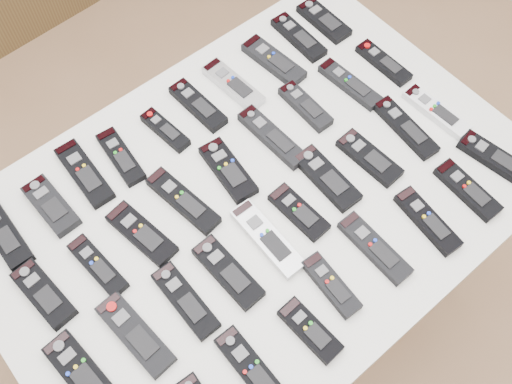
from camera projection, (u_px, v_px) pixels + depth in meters
ground at (226, 320)px, 1.97m from camera, size 4.00×4.00×0.00m
table at (256, 208)px, 1.37m from camera, size 1.25×0.88×0.78m
remote_0 at (4, 234)px, 1.26m from camera, size 0.06×0.19×0.02m
remote_1 at (51, 206)px, 1.29m from camera, size 0.07×0.16×0.02m
remote_2 at (84, 173)px, 1.33m from camera, size 0.06×0.19×0.02m
remote_3 at (121, 157)px, 1.36m from camera, size 0.06×0.17×0.02m
remote_4 at (165, 130)px, 1.39m from camera, size 0.05×0.15×0.02m
remote_5 at (198, 105)px, 1.43m from camera, size 0.06×0.18×0.02m
remote_6 at (233, 85)px, 1.46m from camera, size 0.07×0.19×0.02m
remote_7 at (274, 61)px, 1.50m from camera, size 0.07×0.19×0.02m
remote_8 at (299, 37)px, 1.54m from camera, size 0.06×0.18×0.02m
remote_9 at (324, 21)px, 1.57m from camera, size 0.06×0.16×0.02m
remote_10 at (44, 294)px, 1.19m from camera, size 0.07×0.17×0.02m
remote_11 at (98, 266)px, 1.22m from camera, size 0.06×0.16×0.02m
remote_12 at (142, 234)px, 1.26m from camera, size 0.08×0.18×0.02m
remote_13 at (183, 201)px, 1.30m from camera, size 0.08×0.20×0.02m
remote_14 at (228, 170)px, 1.34m from camera, size 0.08×0.18×0.02m
remote_15 at (272, 137)px, 1.38m from camera, size 0.06×0.20×0.02m
remote_16 at (305, 106)px, 1.43m from camera, size 0.05×0.16×0.02m
remote_17 at (350, 84)px, 1.46m from camera, size 0.06×0.19×0.02m
remote_18 at (383, 63)px, 1.50m from camera, size 0.05×0.17×0.02m
remote_19 at (80, 372)px, 1.12m from camera, size 0.07×0.18×0.02m
remote_20 at (135, 334)px, 1.15m from camera, size 0.07×0.20×0.02m
remote_21 at (185, 300)px, 1.19m from camera, size 0.05×0.18×0.02m
remote_22 at (228, 272)px, 1.22m from camera, size 0.06×0.18×0.02m
remote_23 at (267, 238)px, 1.25m from camera, size 0.06×0.20×0.02m
remote_24 at (299, 212)px, 1.29m from camera, size 0.06×0.15×0.02m
remote_25 at (327, 178)px, 1.33m from camera, size 0.07×0.18×0.02m
remote_26 at (369, 158)px, 1.35m from camera, size 0.07×0.17×0.02m
remote_27 at (405, 128)px, 1.40m from camera, size 0.07×0.20×0.02m
remote_28 at (436, 112)px, 1.42m from camera, size 0.05×0.19×0.02m
remote_31 at (254, 372)px, 1.12m from camera, size 0.05×0.20×0.02m
remote_32 at (310, 330)px, 1.16m from camera, size 0.06×0.15×0.02m
remote_33 at (331, 285)px, 1.20m from camera, size 0.06×0.15×0.02m
remote_34 at (375, 248)px, 1.24m from camera, size 0.05×0.18×0.02m
remote_35 at (427, 221)px, 1.27m from camera, size 0.06×0.18×0.02m
remote_36 at (467, 190)px, 1.31m from camera, size 0.06×0.17×0.02m
remote_37 at (494, 158)px, 1.35m from camera, size 0.08×0.18×0.02m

